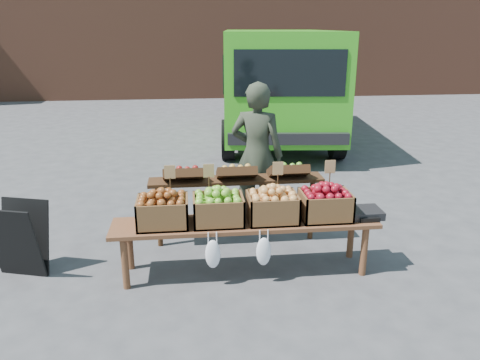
{
  "coord_description": "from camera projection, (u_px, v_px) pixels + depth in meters",
  "views": [
    {
      "loc": [
        -0.55,
        -3.87,
        2.45
      ],
      "look_at": [
        -0.01,
        0.97,
        0.85
      ],
      "focal_mm": 35.0,
      "sensor_mm": 36.0,
      "label": 1
    }
  ],
  "objects": [
    {
      "name": "ground",
      "position": [
        253.0,
        295.0,
        4.48
      ],
      "size": [
        80.0,
        80.0,
        0.0
      ],
      "primitive_type": "plane",
      "color": "#404043"
    },
    {
      "name": "delivery_van",
      "position": [
        276.0,
        87.0,
        10.32
      ],
      "size": [
        2.94,
        5.52,
        2.38
      ],
      "primitive_type": null,
      "rotation": [
        0.0,
        0.0,
        -0.1
      ],
      "color": "green",
      "rests_on": "ground"
    },
    {
      "name": "vendor",
      "position": [
        257.0,
        155.0,
        5.89
      ],
      "size": [
        0.78,
        0.65,
        1.83
      ],
      "primitive_type": "imported",
      "rotation": [
        0.0,
        0.0,
        2.77
      ],
      "color": "#2B3225",
      "rests_on": "ground"
    },
    {
      "name": "chalkboard_sign",
      "position": [
        20.0,
        239.0,
        4.75
      ],
      "size": [
        0.58,
        0.43,
        0.79
      ],
      "primitive_type": null,
      "rotation": [
        0.0,
        0.0,
        -0.29
      ],
      "color": "black",
      "rests_on": "ground"
    },
    {
      "name": "back_table",
      "position": [
        236.0,
        201.0,
        5.44
      ],
      "size": [
        2.1,
        0.44,
        1.04
      ],
      "primitive_type": null,
      "color": "#331E0F",
      "rests_on": "ground"
    },
    {
      "name": "display_bench",
      "position": [
        245.0,
        247.0,
        4.84
      ],
      "size": [
        2.7,
        0.56,
        0.57
      ],
      "primitive_type": null,
      "color": "brown",
      "rests_on": "ground"
    },
    {
      "name": "crate_golden_apples",
      "position": [
        163.0,
        212.0,
        4.62
      ],
      "size": [
        0.5,
        0.4,
        0.28
      ],
      "primitive_type": null,
      "color": "brown",
      "rests_on": "display_bench"
    },
    {
      "name": "crate_russet_pears",
      "position": [
        218.0,
        210.0,
        4.68
      ],
      "size": [
        0.5,
        0.4,
        0.28
      ],
      "primitive_type": null,
      "color": "#5E9429",
      "rests_on": "display_bench"
    },
    {
      "name": "crate_red_apples",
      "position": [
        272.0,
        207.0,
        4.73
      ],
      "size": [
        0.5,
        0.4,
        0.28
      ],
      "primitive_type": null,
      "color": "gold",
      "rests_on": "display_bench"
    },
    {
      "name": "crate_green_apples",
      "position": [
        325.0,
        205.0,
        4.79
      ],
      "size": [
        0.5,
        0.4,
        0.28
      ],
      "primitive_type": null,
      "color": "#68000D",
      "rests_on": "display_bench"
    },
    {
      "name": "weighing_scale",
      "position": [
        364.0,
        213.0,
        4.87
      ],
      "size": [
        0.34,
        0.3,
        0.08
      ],
      "primitive_type": "cube",
      "color": "black",
      "rests_on": "display_bench"
    }
  ]
}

